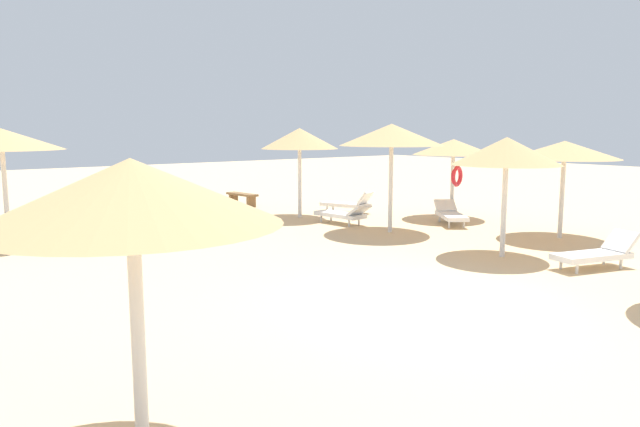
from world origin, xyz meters
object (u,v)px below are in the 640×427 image
(lounger_3, at_px, (450,214))
(lounger_4, at_px, (343,214))
(lounger_0, at_px, (597,253))
(bench_1, at_px, (242,197))
(bench_0, at_px, (74,209))
(parasol_7, at_px, (565,150))
(parasol_3, at_px, (454,148))
(parasol_5, at_px, (300,139))
(lounger_5, at_px, (348,203))
(parasol_0, at_px, (507,152))
(parasol_1, at_px, (1,140))
(parasol_6, at_px, (131,193))
(parasol_4, at_px, (392,135))

(lounger_3, relative_size, lounger_4, 0.98)
(lounger_0, relative_size, bench_1, 1.28)
(bench_0, height_order, bench_1, same)
(parasol_7, xyz_separation_m, bench_0, (-9.32, 11.52, -2.01))
(parasol_3, bearing_deg, lounger_0, -116.33)
(lounger_4, bearing_deg, parasol_7, -60.30)
(parasol_5, distance_m, lounger_5, 3.03)
(parasol_7, bearing_deg, lounger_0, -138.58)
(parasol_5, bearing_deg, lounger_5, -4.23)
(lounger_5, height_order, bench_0, lounger_5)
(parasol_0, bearing_deg, bench_0, 117.03)
(parasol_1, height_order, lounger_5, parasol_1)
(parasol_5, xyz_separation_m, bench_1, (-0.01, 3.70, -2.25))
(parasol_0, height_order, parasol_3, parasol_0)
(lounger_3, bearing_deg, bench_1, 110.32)
(parasol_1, xyz_separation_m, parasol_7, (11.85, -8.32, -0.30))
(parasol_6, xyz_separation_m, lounger_0, (10.36, 1.21, -2.08))
(parasol_0, xyz_separation_m, lounger_0, (0.56, -1.92, -2.09))
(parasol_1, distance_m, lounger_5, 10.86)
(lounger_4, distance_m, lounger_5, 2.52)
(parasol_5, bearing_deg, parasol_4, -84.64)
(parasol_6, distance_m, lounger_0, 10.64)
(parasol_4, distance_m, lounger_4, 3.10)
(parasol_6, xyz_separation_m, lounger_4, (9.95, 8.96, -2.09))
(parasol_5, height_order, bench_0, parasol_5)
(parasol_1, relative_size, bench_1, 1.95)
(parasol_0, bearing_deg, lounger_3, 53.92)
(parasol_3, distance_m, bench_0, 12.48)
(lounger_0, xyz_separation_m, lounger_4, (-0.41, 7.75, -0.01))
(parasol_4, height_order, parasol_6, parasol_4)
(parasol_7, distance_m, lounger_3, 3.96)
(lounger_4, bearing_deg, bench_0, 135.57)
(bench_1, bearing_deg, parasol_1, -162.33)
(lounger_4, distance_m, bench_0, 8.74)
(lounger_3, height_order, lounger_4, same)
(lounger_4, bearing_deg, parasol_3, -19.13)
(parasol_5, distance_m, lounger_3, 5.40)
(parasol_1, bearing_deg, bench_0, 51.68)
(lounger_3, xyz_separation_m, bench_0, (-8.85, 8.17, 0.03))
(parasol_7, bearing_deg, bench_1, 106.73)
(parasol_6, height_order, lounger_3, parasol_6)
(parasol_7, xyz_separation_m, bench_1, (-3.32, 11.04, -2.01))
(bench_0, bearing_deg, parasol_0, -62.97)
(parasol_6, bearing_deg, lounger_5, 42.53)
(parasol_0, relative_size, bench_1, 1.78)
(parasol_1, xyz_separation_m, bench_0, (2.53, 3.20, -2.31))
(parasol_0, relative_size, parasol_7, 0.96)
(parasol_7, bearing_deg, parasol_1, 144.93)
(parasol_1, relative_size, parasol_3, 1.14)
(parasol_0, height_order, parasol_7, parasol_0)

